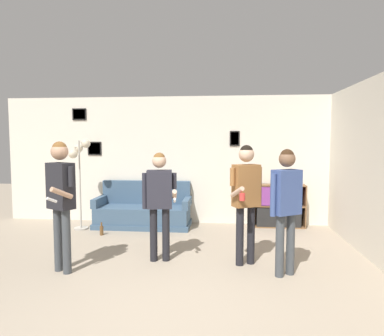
# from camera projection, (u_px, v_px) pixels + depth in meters

# --- Properties ---
(ground_plane) EXTENTS (20.00, 20.00, 0.00)m
(ground_plane) POSITION_uv_depth(u_px,v_px,m) (149.00, 320.00, 3.37)
(ground_plane) COLOR gray
(wall_back) EXTENTS (8.14, 0.08, 2.70)m
(wall_back) POSITION_uv_depth(u_px,v_px,m) (190.00, 160.00, 7.31)
(wall_back) COLOR silver
(wall_back) RESTS_ON ground_plane
(wall_right) EXTENTS (0.06, 6.45, 2.70)m
(wall_right) POSITION_uv_depth(u_px,v_px,m) (374.00, 169.00, 4.99)
(wall_right) COLOR silver
(wall_right) RESTS_ON ground_plane
(couch) EXTENTS (1.94, 0.80, 0.91)m
(couch) POSITION_uv_depth(u_px,v_px,m) (144.00, 212.00, 7.07)
(couch) COLOR #3D5670
(couch) RESTS_ON ground_plane
(bookshelf) EXTENTS (1.07, 0.30, 0.87)m
(bookshelf) POSITION_uv_depth(u_px,v_px,m) (278.00, 206.00, 6.99)
(bookshelf) COLOR brown
(bookshelf) RESTS_ON ground_plane
(floor_lamp) EXTENTS (0.39, 0.42, 1.80)m
(floor_lamp) POSITION_uv_depth(u_px,v_px,m) (79.00, 161.00, 6.74)
(floor_lamp) COLOR #ADA89E
(floor_lamp) RESTS_ON ground_plane
(person_player_foreground_left) EXTENTS (0.45, 0.60, 1.75)m
(person_player_foreground_left) POSITION_uv_depth(u_px,v_px,m) (61.00, 192.00, 4.52)
(person_player_foreground_left) COLOR #3D4247
(person_player_foreground_left) RESTS_ON ground_plane
(person_player_foreground_center) EXTENTS (0.53, 0.42, 1.59)m
(person_player_foreground_center) POSITION_uv_depth(u_px,v_px,m) (159.00, 195.00, 4.96)
(person_player_foreground_center) COLOR black
(person_player_foreground_center) RESTS_ON ground_plane
(person_watcher_holding_cup) EXTENTS (0.45, 0.55, 1.70)m
(person_watcher_holding_cup) POSITION_uv_depth(u_px,v_px,m) (246.00, 192.00, 4.80)
(person_watcher_holding_cup) COLOR black
(person_watcher_holding_cup) RESTS_ON ground_plane
(person_spectator_near_bookshelf) EXTENTS (0.43, 0.36, 1.66)m
(person_spectator_near_bookshelf) POSITION_uv_depth(u_px,v_px,m) (286.00, 199.00, 4.41)
(person_spectator_near_bookshelf) COLOR #3D4247
(person_spectator_near_bookshelf) RESTS_ON ground_plane
(bottle_on_floor) EXTENTS (0.07, 0.07, 0.24)m
(bottle_on_floor) POSITION_uv_depth(u_px,v_px,m) (102.00, 230.00, 6.39)
(bottle_on_floor) COLOR brown
(bottle_on_floor) RESTS_ON ground_plane
(drinking_cup) EXTENTS (0.08, 0.08, 0.09)m
(drinking_cup) POSITION_uv_depth(u_px,v_px,m) (281.00, 182.00, 6.95)
(drinking_cup) COLOR yellow
(drinking_cup) RESTS_ON bookshelf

